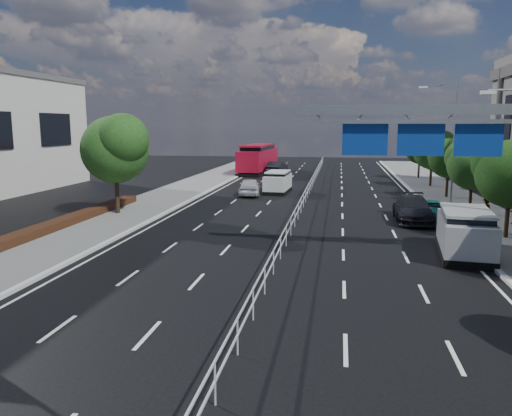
# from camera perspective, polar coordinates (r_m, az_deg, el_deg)

# --- Properties ---
(ground) EXTENTS (160.00, 160.00, 0.00)m
(ground) POSITION_cam_1_polar(r_m,az_deg,el_deg) (14.35, -1.45, -15.07)
(ground) COLOR black
(ground) RESTS_ON ground
(median_fence) EXTENTS (0.05, 85.00, 1.02)m
(median_fence) POSITION_cam_1_polar(r_m,az_deg,el_deg) (35.81, 5.37, 0.74)
(median_fence) COLOR silver
(median_fence) RESTS_ON ground
(overhead_gantry) EXTENTS (10.24, 0.38, 7.45)m
(overhead_gantry) POSITION_cam_1_polar(r_m,az_deg,el_deg) (23.25, 20.20, 8.05)
(overhead_gantry) COLOR gray
(overhead_gantry) RESTS_ON ground
(streetlight_far) EXTENTS (2.78, 2.40, 9.00)m
(streetlight_far) POSITION_cam_1_polar(r_m,az_deg,el_deg) (39.63, 21.34, 7.79)
(streetlight_far) COLOR gray
(streetlight_far) RESTS_ON ground
(near_tree_back) EXTENTS (4.84, 4.51, 6.69)m
(near_tree_back) POSITION_cam_1_polar(r_m,az_deg,el_deg) (34.02, -15.75, 6.89)
(near_tree_back) COLOR black
(near_tree_back) RESTS_ON ground
(far_tree_d) EXTENTS (3.85, 3.59, 5.34)m
(far_tree_d) POSITION_cam_1_polar(r_m,az_deg,el_deg) (28.74, 27.24, 3.92)
(far_tree_d) COLOR black
(far_tree_d) RESTS_ON ground
(far_tree_e) EXTENTS (3.63, 3.38, 5.13)m
(far_tree_e) POSITION_cam_1_polar(r_m,az_deg,el_deg) (35.95, 23.63, 4.89)
(far_tree_e) COLOR black
(far_tree_e) RESTS_ON ground
(far_tree_f) EXTENTS (3.52, 3.28, 5.02)m
(far_tree_f) POSITION_cam_1_polar(r_m,az_deg,el_deg) (43.25, 21.24, 5.60)
(far_tree_f) COLOR black
(far_tree_f) RESTS_ON ground
(far_tree_g) EXTENTS (3.96, 3.69, 5.45)m
(far_tree_g) POSITION_cam_1_polar(r_m,az_deg,el_deg) (50.59, 19.56, 6.48)
(far_tree_g) COLOR black
(far_tree_g) RESTS_ON ground
(far_tree_h) EXTENTS (3.41, 3.18, 4.91)m
(far_tree_h) POSITION_cam_1_polar(r_m,az_deg,el_deg) (58.00, 18.26, 6.54)
(far_tree_h) COLOR black
(far_tree_h) RESTS_ON ground
(white_minivan) EXTENTS (2.15, 4.50, 1.91)m
(white_minivan) POSITION_cam_1_polar(r_m,az_deg,el_deg) (44.16, 2.51, 2.98)
(white_minivan) COLOR black
(white_minivan) RESTS_ON ground
(red_bus) EXTENTS (3.54, 11.96, 3.53)m
(red_bus) POSITION_cam_1_polar(r_m,az_deg,el_deg) (62.42, 0.24, 5.74)
(red_bus) COLOR black
(red_bus) RESTS_ON ground
(near_car_silver) EXTENTS (2.26, 4.49, 1.47)m
(near_car_silver) POSITION_cam_1_polar(r_m,az_deg,el_deg) (42.47, -0.72, 2.45)
(near_car_silver) COLOR #B7B8BF
(near_car_silver) RESTS_ON ground
(near_car_dark) EXTENTS (2.21, 4.83, 1.54)m
(near_car_dark) POSITION_cam_1_polar(r_m,az_deg,el_deg) (60.92, 2.41, 4.62)
(near_car_dark) COLOR black
(near_car_dark) RESTS_ON ground
(silver_minivan) EXTENTS (2.76, 5.37, 2.14)m
(silver_minivan) POSITION_cam_1_polar(r_m,az_deg,el_deg) (24.86, 22.80, -2.63)
(silver_minivan) COLOR black
(silver_minivan) RESTS_ON ground
(parked_car_teal) EXTENTS (2.60, 4.73, 1.25)m
(parked_car_teal) POSITION_cam_1_polar(r_m,az_deg,el_deg) (32.99, 19.48, -0.34)
(parked_car_teal) COLOR #165D64
(parked_car_teal) RESTS_ON ground
(parked_car_dark) EXTENTS (2.30, 5.41, 1.56)m
(parked_car_dark) POSITION_cam_1_polar(r_m,az_deg,el_deg) (32.55, 17.49, -0.09)
(parked_car_dark) COLOR black
(parked_car_dark) RESTS_ON ground
(pedestrian_a) EXTENTS (0.80, 0.65, 1.89)m
(pedestrian_a) POSITION_cam_1_polar(r_m,az_deg,el_deg) (30.20, 24.68, -0.66)
(pedestrian_a) COLOR gray
(pedestrian_a) RESTS_ON sidewalk_far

